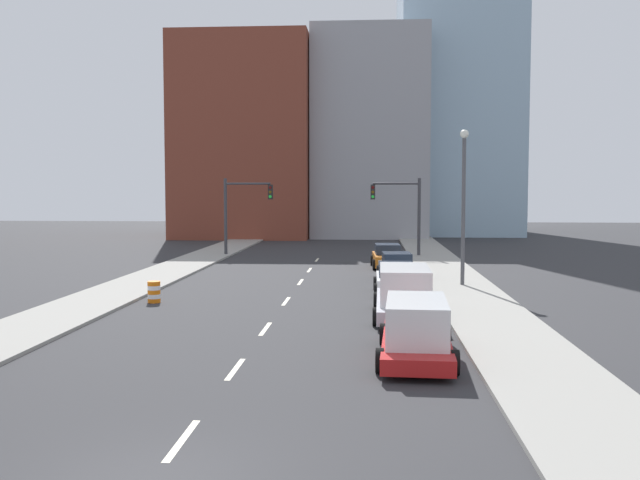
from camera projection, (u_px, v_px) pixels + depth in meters
sidewalk_left at (225, 248)px, 60.07m from camera, size 3.45×95.05×0.13m
sidewalk_right at (426, 249)px, 58.91m from camera, size 3.45×95.05×0.13m
lane_stripe_at_2m at (182, 440)px, 14.19m from camera, size 0.16×2.40×0.01m
lane_stripe_at_8m at (235, 369)px, 19.81m from camera, size 0.16×2.40×0.01m
lane_stripe_at_13m at (265, 329)px, 25.55m from camera, size 0.16×2.40×0.01m
lane_stripe_at_20m at (286, 301)px, 31.90m from camera, size 0.16×2.40×0.01m
lane_stripe_at_27m at (300, 282)px, 38.57m from camera, size 0.16×2.40×0.01m
lane_stripe_at_32m at (309, 270)px, 44.34m from camera, size 0.16×2.40×0.01m
lane_stripe_at_39m at (317, 260)px, 50.79m from camera, size 0.16×2.40×0.01m
building_brick_left at (249, 140)px, 77.37m from camera, size 14.00×16.00×20.74m
building_office_center at (370, 138)px, 80.42m from camera, size 12.00×20.00×21.62m
building_glass_right at (455, 65)px, 83.11m from camera, size 13.00×20.00×39.01m
traffic_signal_left at (239, 206)px, 53.78m from camera, size 3.73×0.35×5.86m
traffic_signal_right at (405, 206)px, 52.93m from camera, size 3.73×0.35×5.86m
traffic_barrel at (154, 292)px, 31.48m from camera, size 0.56×0.56×0.95m
street_lamp at (464, 196)px, 36.25m from camera, size 0.44×0.44×8.03m
box_truck_red at (416, 331)px, 20.84m from camera, size 2.44×5.89×1.80m
box_truck_silver at (404, 293)px, 27.74m from camera, size 2.49×6.33×2.00m
sedan_white at (396, 280)px, 34.11m from camera, size 2.14×4.23×1.51m
sedan_gray at (397, 268)px, 39.11m from camera, size 2.19×4.63×1.54m
sedan_orange at (387, 257)px, 45.57m from camera, size 2.17×4.57×1.53m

